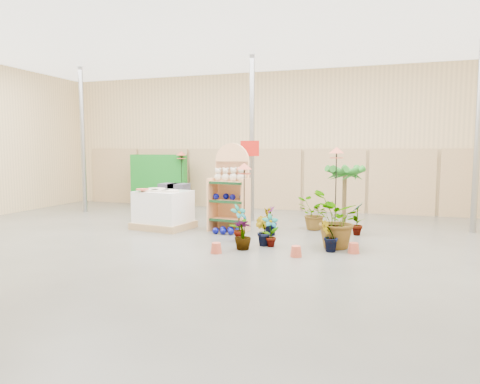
% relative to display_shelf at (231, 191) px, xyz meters
% --- Properties ---
extents(room, '(15.20, 12.10, 4.70)m').
position_rel_display_shelf_xyz_m(room, '(0.10, -1.11, 1.24)').
color(room, '#51514A').
rests_on(room, ground).
extents(display_shelf, '(0.96, 0.67, 2.13)m').
position_rel_display_shelf_xyz_m(display_shelf, '(0.00, 0.00, 0.00)').
color(display_shelf, '#E4A16A').
rests_on(display_shelf, ground).
extents(teddy_bears, '(0.79, 0.21, 0.34)m').
position_rel_display_shelf_xyz_m(teddy_bears, '(0.03, -0.10, 0.37)').
color(teddy_bears, beige).
rests_on(teddy_bears, display_shelf).
extents(gazing_balls_shelf, '(0.78, 0.27, 0.15)m').
position_rel_display_shelf_xyz_m(gazing_balls_shelf, '(0.00, -0.12, -0.14)').
color(gazing_balls_shelf, '#060A70').
rests_on(gazing_balls_shelf, display_shelf).
extents(gazing_balls_floor, '(0.63, 0.39, 0.15)m').
position_rel_display_shelf_xyz_m(gazing_balls_floor, '(0.06, -0.47, -0.90)').
color(gazing_balls_floor, '#060A70').
rests_on(gazing_balls_floor, ground).
extents(pallet_stack, '(1.49, 1.30, 0.99)m').
position_rel_display_shelf_xyz_m(pallet_stack, '(-1.69, -0.30, -0.50)').
color(pallet_stack, tan).
rests_on(pallet_stack, ground).
extents(charcoal_planters, '(0.80, 0.50, 1.00)m').
position_rel_display_shelf_xyz_m(charcoal_planters, '(-2.15, 1.24, -0.47)').
color(charcoal_planters, '#302E37').
rests_on(charcoal_planters, ground).
extents(trellis_stock, '(2.00, 0.30, 1.80)m').
position_rel_display_shelf_xyz_m(trellis_stock, '(-3.70, 3.18, -0.07)').
color(trellis_stock, '#126E1B').
rests_on(trellis_stock, ground).
extents(offer_sign, '(0.50, 0.08, 2.20)m').
position_rel_display_shelf_xyz_m(offer_sign, '(0.20, 0.96, 0.60)').
color(offer_sign, gray).
rests_on(offer_sign, ground).
extents(bird_table_front, '(0.34, 0.34, 1.67)m').
position_rel_display_shelf_xyz_m(bird_table_front, '(0.57, -0.75, 0.58)').
color(bird_table_front, black).
rests_on(bird_table_front, ground).
extents(bird_table_right, '(0.34, 0.34, 2.03)m').
position_rel_display_shelf_xyz_m(bird_table_right, '(2.52, -0.13, 0.91)').
color(bird_table_right, black).
rests_on(bird_table_right, ground).
extents(bird_table_back, '(0.34, 0.34, 1.92)m').
position_rel_display_shelf_xyz_m(bird_table_back, '(-2.72, 2.93, 0.81)').
color(bird_table_back, black).
rests_on(bird_table_back, ground).
extents(palm, '(0.70, 0.70, 1.71)m').
position_rel_display_shelf_xyz_m(palm, '(2.67, 0.40, 0.48)').
color(palm, brown).
rests_on(palm, ground).
extents(potted_plant_0, '(0.46, 0.51, 0.80)m').
position_rel_display_shelf_xyz_m(potted_plant_0, '(0.59, -1.18, -0.57)').
color(potted_plant_0, '#1A6618').
rests_on(potted_plant_0, ground).
extents(potted_plant_1, '(0.42, 0.40, 0.60)m').
position_rel_display_shelf_xyz_m(potted_plant_1, '(1.17, -1.42, -0.67)').
color(potted_plant_1, '#1A6618').
rests_on(potted_plant_1, ground).
extents(potted_plant_4, '(0.37, 0.48, 0.80)m').
position_rel_display_shelf_xyz_m(potted_plant_4, '(2.98, 0.30, -0.57)').
color(potted_plant_4, '#1A6618').
rests_on(potted_plant_4, ground).
extents(potted_plant_5, '(0.33, 0.39, 0.65)m').
position_rel_display_shelf_xyz_m(potted_plant_5, '(1.08, -0.38, -0.65)').
color(potted_plant_5, '#1A6618').
rests_on(potted_plant_5, ground).
extents(potted_plant_6, '(0.95, 0.92, 0.80)m').
position_rel_display_shelf_xyz_m(potted_plant_6, '(1.91, 0.64, -0.57)').
color(potted_plant_6, '#1A6618').
rests_on(potted_plant_6, ground).
extents(potted_plant_7, '(0.39, 0.39, 0.60)m').
position_rel_display_shelf_xyz_m(potted_plant_7, '(0.89, -1.88, -0.67)').
color(potted_plant_7, '#1A6618').
rests_on(potted_plant_7, ground).
extents(potted_plant_8, '(0.42, 0.39, 0.67)m').
position_rel_display_shelf_xyz_m(potted_plant_8, '(1.36, -1.47, -0.64)').
color(potted_plant_8, '#1A6618').
rests_on(potted_plant_8, ground).
extents(potted_plant_9, '(0.43, 0.42, 0.62)m').
position_rel_display_shelf_xyz_m(potted_plant_9, '(2.54, -1.56, -0.66)').
color(potted_plant_9, '#1A6618').
rests_on(potted_plant_9, ground).
extents(potted_plant_10, '(0.95, 1.08, 1.15)m').
position_rel_display_shelf_xyz_m(potted_plant_10, '(2.65, -1.22, -0.40)').
color(potted_plant_10, '#1A6618').
rests_on(potted_plant_10, ground).
extents(potted_plant_11, '(0.45, 0.45, 0.57)m').
position_rel_display_shelf_xyz_m(potted_plant_11, '(0.88, 0.37, -0.68)').
color(potted_plant_11, '#1A6618').
rests_on(potted_plant_11, ground).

